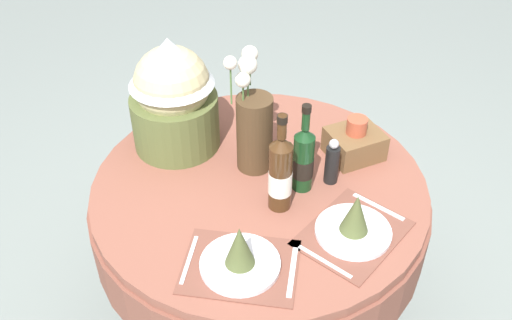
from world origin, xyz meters
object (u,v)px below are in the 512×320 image
at_px(flower_vase, 253,125).
at_px(gift_tub_back_left, 173,92).
at_px(place_setting_left, 240,256).
at_px(wine_bottle_left, 303,159).
at_px(pepper_mill, 332,163).
at_px(dining_table, 259,214).
at_px(place_setting_right, 354,223).
at_px(woven_basket_side_right, 354,141).
at_px(wine_bottle_centre, 280,173).

height_order(flower_vase, gift_tub_back_left, flower_vase).
height_order(place_setting_left, wine_bottle_left, wine_bottle_left).
xyz_separation_m(pepper_mill, gift_tub_back_left, (-0.41, 0.43, 0.15)).
height_order(place_setting_left, pepper_mill, pepper_mill).
bearing_deg(place_setting_left, wine_bottle_left, 35.94).
xyz_separation_m(dining_table, pepper_mill, (0.23, -0.09, 0.23)).
bearing_deg(dining_table, wine_bottle_left, -32.36).
distance_m(dining_table, place_setting_right, 0.43).
height_order(flower_vase, woven_basket_side_right, flower_vase).
bearing_deg(flower_vase, wine_bottle_centre, -92.52).
relative_size(pepper_mill, woven_basket_side_right, 0.97).
relative_size(place_setting_right, gift_tub_back_left, 0.96).
bearing_deg(place_setting_left, gift_tub_back_left, 87.71).
xyz_separation_m(flower_vase, pepper_mill, (0.21, -0.19, -0.09)).
distance_m(place_setting_left, wine_bottle_centre, 0.31).
relative_size(dining_table, place_setting_left, 2.78).
bearing_deg(place_setting_right, place_setting_left, 176.40).
bearing_deg(place_setting_right, gift_tub_back_left, 117.15).
height_order(dining_table, wine_bottle_left, wine_bottle_left).
bearing_deg(place_setting_left, flower_vase, 60.97).
height_order(pepper_mill, gift_tub_back_left, gift_tub_back_left).
bearing_deg(wine_bottle_left, place_setting_right, -81.42).
bearing_deg(place_setting_left, wine_bottle_centre, 40.45).
xyz_separation_m(wine_bottle_centre, woven_basket_side_right, (0.37, 0.14, -0.08)).
distance_m(dining_table, pepper_mill, 0.34).
relative_size(dining_table, wine_bottle_centre, 3.31).
distance_m(dining_table, woven_basket_side_right, 0.43).
relative_size(place_setting_left, gift_tub_back_left, 0.98).
bearing_deg(gift_tub_back_left, dining_table, -61.14).
relative_size(place_setting_left, woven_basket_side_right, 2.32).
xyz_separation_m(wine_bottle_left, gift_tub_back_left, (-0.31, 0.41, 0.10)).
relative_size(flower_vase, woven_basket_side_right, 2.48).
relative_size(flower_vase, pepper_mill, 2.57).
relative_size(wine_bottle_left, gift_tub_back_left, 0.76).
bearing_deg(place_setting_right, dining_table, 115.44).
bearing_deg(place_setting_left, place_setting_right, -3.60).
distance_m(gift_tub_back_left, woven_basket_side_right, 0.68).
distance_m(pepper_mill, gift_tub_back_left, 0.61).
height_order(dining_table, wine_bottle_centre, wine_bottle_centre).
height_order(wine_bottle_centre, woven_basket_side_right, wine_bottle_centre).
bearing_deg(flower_vase, wine_bottle_left, -60.32).
height_order(dining_table, place_setting_left, place_setting_left).
xyz_separation_m(place_setting_left, flower_vase, (0.23, 0.42, 0.13)).
bearing_deg(woven_basket_side_right, flower_vase, 165.11).
xyz_separation_m(wine_bottle_left, pepper_mill, (0.11, -0.01, -0.04)).
bearing_deg(place_setting_right, flower_vase, 107.68).
relative_size(place_setting_left, flower_vase, 0.93).
bearing_deg(place_setting_right, wine_bottle_centre, 125.34).
bearing_deg(gift_tub_back_left, flower_vase, -48.70).
height_order(dining_table, place_setting_right, place_setting_right).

